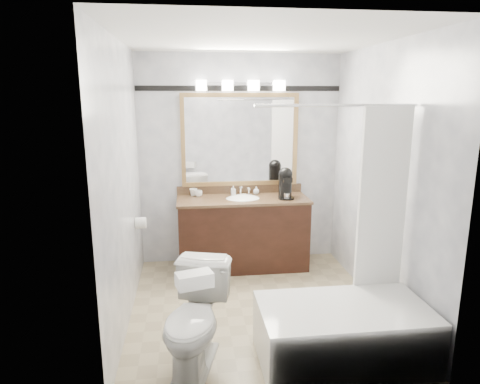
% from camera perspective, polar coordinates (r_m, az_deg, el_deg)
% --- Properties ---
extents(room, '(2.42, 2.62, 2.52)m').
position_cam_1_polar(room, '(3.91, 2.33, 1.35)').
color(room, tan).
rests_on(room, ground).
extents(vanity, '(1.53, 0.58, 0.97)m').
position_cam_1_polar(vanity, '(5.10, 0.37, -5.29)').
color(vanity, black).
rests_on(vanity, ground).
extents(mirror, '(1.40, 0.04, 1.10)m').
position_cam_1_polar(mirror, '(5.13, -0.01, 6.94)').
color(mirror, tan).
rests_on(mirror, room).
extents(vanity_light_bar, '(1.02, 0.14, 0.12)m').
position_cam_1_polar(vanity_light_bar, '(5.05, 0.07, 14.04)').
color(vanity_light_bar, silver).
rests_on(vanity_light_bar, room).
extents(accent_stripe, '(2.40, 0.01, 0.06)m').
position_cam_1_polar(accent_stripe, '(5.11, -0.02, 13.66)').
color(accent_stripe, black).
rests_on(accent_stripe, room).
extents(bathtub, '(1.30, 0.75, 1.96)m').
position_cam_1_polar(bathtub, '(3.58, 13.85, -16.85)').
color(bathtub, white).
rests_on(bathtub, ground).
extents(tp_roll, '(0.11, 0.12, 0.12)m').
position_cam_1_polar(tp_roll, '(4.67, -13.09, -4.03)').
color(tp_roll, white).
rests_on(tp_roll, room).
extents(toilet, '(0.63, 0.85, 0.78)m').
position_cam_1_polar(toilet, '(3.35, -6.01, -16.60)').
color(toilet, white).
rests_on(toilet, ground).
extents(tissue_box, '(0.27, 0.19, 0.10)m').
position_cam_1_polar(tissue_box, '(2.92, -6.10, -11.54)').
color(tissue_box, white).
rests_on(tissue_box, toilet).
extents(coffee_maker, '(0.19, 0.24, 0.36)m').
position_cam_1_polar(coffee_maker, '(4.99, 6.07, 1.29)').
color(coffee_maker, black).
rests_on(coffee_maker, vanity).
extents(cup_left, '(0.12, 0.12, 0.07)m').
position_cam_1_polar(cup_left, '(5.08, -5.58, -0.21)').
color(cup_left, white).
rests_on(cup_left, vanity).
extents(cup_right, '(0.11, 0.11, 0.08)m').
position_cam_1_polar(cup_right, '(5.13, -6.25, -0.02)').
color(cup_right, white).
rests_on(cup_right, vanity).
extents(soap_bottle_a, '(0.05, 0.06, 0.11)m').
position_cam_1_polar(soap_bottle_a, '(5.12, -0.90, 0.19)').
color(soap_bottle_a, white).
rests_on(soap_bottle_a, vanity).
extents(soap_bottle_b, '(0.08, 0.08, 0.10)m').
position_cam_1_polar(soap_bottle_b, '(5.18, 2.17, 0.24)').
color(soap_bottle_b, white).
rests_on(soap_bottle_b, vanity).
extents(soap_bar, '(0.07, 0.05, 0.02)m').
position_cam_1_polar(soap_bar, '(5.10, 0.41, -0.39)').
color(soap_bar, '#EEEAC4').
rests_on(soap_bar, vanity).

